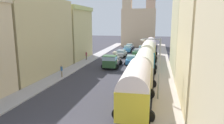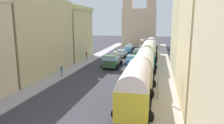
% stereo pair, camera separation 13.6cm
% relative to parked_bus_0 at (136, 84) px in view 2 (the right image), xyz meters
% --- Properties ---
extents(ground_plane, '(154.00, 154.00, 0.00)m').
position_rel_parked_bus_0_xyz_m(ground_plane, '(-4.60, 20.50, -2.18)').
color(ground_plane, '#37353D').
extents(sidewalk_left, '(2.50, 70.00, 0.14)m').
position_rel_parked_bus_0_xyz_m(sidewalk_left, '(-11.85, 20.50, -2.11)').
color(sidewalk_left, '#A7A1A5').
rests_on(sidewalk_left, ground).
extents(sidewalk_right, '(2.50, 70.00, 0.14)m').
position_rel_parked_bus_0_xyz_m(sidewalk_right, '(2.65, 20.50, -2.11)').
color(sidewalk_right, '#B4A79E').
rests_on(sidewalk_right, ground).
extents(building_left_1, '(4.59, 14.59, 11.01)m').
position_rel_parked_bus_0_xyz_m(building_left_1, '(-15.39, 9.23, 3.33)').
color(building_left_1, tan).
rests_on(building_left_1, ground).
extents(building_left_2, '(6.38, 10.36, 10.64)m').
position_rel_parked_bus_0_xyz_m(building_left_2, '(-16.00, 22.40, 3.18)').
color(building_left_2, tan).
rests_on(building_left_2, ground).
extents(building_right_1, '(5.43, 10.92, 10.02)m').
position_rel_parked_bus_0_xyz_m(building_right_1, '(6.61, 3.01, 2.83)').
color(building_right_1, beige).
rests_on(building_right_1, ground).
extents(building_right_2, '(5.40, 14.04, 11.78)m').
position_rel_parked_bus_0_xyz_m(building_right_2, '(6.60, 15.70, 3.71)').
color(building_right_2, '#BDB388').
rests_on(building_right_2, ground).
extents(distant_church, '(10.22, 7.35, 18.27)m').
position_rel_parked_bus_0_xyz_m(distant_church, '(-4.60, 48.81, 4.49)').
color(distant_church, '#D6B590').
rests_on(distant_church, ground).
extents(parked_bus_0, '(3.47, 8.37, 3.98)m').
position_rel_parked_bus_0_xyz_m(parked_bus_0, '(0.00, 0.00, 0.00)').
color(parked_bus_0, gold).
rests_on(parked_bus_0, ground).
extents(parked_bus_1, '(3.45, 9.73, 3.97)m').
position_rel_parked_bus_0_xyz_m(parked_bus_1, '(-0.00, 9.00, -0.00)').
color(parked_bus_1, silver).
rests_on(parked_bus_1, ground).
extents(parked_bus_2, '(3.38, 9.44, 4.24)m').
position_rel_parked_bus_0_xyz_m(parked_bus_2, '(0.00, 18.00, 0.18)').
color(parked_bus_2, teal).
rests_on(parked_bus_2, ground).
extents(parked_bus_3, '(3.28, 9.92, 4.12)m').
position_rel_parked_bus_0_xyz_m(parked_bus_3, '(0.00, 27.00, 0.11)').
color(parked_bus_3, gold).
rests_on(parked_bus_3, ground).
extents(cargo_truck_0, '(3.05, 6.45, 2.38)m').
position_rel_parked_bus_0_xyz_m(cargo_truck_0, '(-5.78, 15.54, -0.95)').
color(cargo_truck_0, '#2D522E').
rests_on(cargo_truck_0, ground).
extents(car_0, '(2.55, 3.90, 1.57)m').
position_rel_parked_bus_0_xyz_m(car_0, '(-6.21, 26.69, -1.39)').
color(car_0, silver).
rests_on(car_0, ground).
extents(car_1, '(2.49, 3.97, 1.65)m').
position_rel_parked_bus_0_xyz_m(car_1, '(-6.01, 34.42, -1.36)').
color(car_1, '#438FCE').
rests_on(car_1, ground).
extents(car_2, '(2.44, 4.14, 1.52)m').
position_rel_parked_bus_0_xyz_m(car_2, '(-6.32, 41.21, -1.42)').
color(car_2, silver).
rests_on(car_2, ground).
extents(car_3, '(2.46, 4.00, 1.61)m').
position_rel_parked_bus_0_xyz_m(car_3, '(-3.02, 19.31, -1.38)').
color(car_3, '#468ECC').
rests_on(car_3, ground).
extents(car_4, '(2.39, 4.01, 1.56)m').
position_rel_parked_bus_0_xyz_m(car_4, '(-2.91, 29.32, -1.39)').
color(car_4, '#47894E').
rests_on(car_4, ground).
extents(car_5, '(2.31, 4.00, 1.49)m').
position_rel_parked_bus_0_xyz_m(car_5, '(-2.47, 36.81, -1.43)').
color(car_5, beige).
rests_on(car_5, ground).
extents(pedestrian_0, '(0.41, 0.41, 1.82)m').
position_rel_parked_bus_0_xyz_m(pedestrian_0, '(-11.03, 7.80, -1.12)').
color(pedestrian_0, '#80715B').
rests_on(pedestrian_0, ground).
extents(pedestrian_1, '(0.42, 0.42, 1.85)m').
position_rel_parked_bus_0_xyz_m(pedestrian_1, '(-12.22, 21.02, -1.11)').
color(pedestrian_1, brown).
rests_on(pedestrian_1, ground).
extents(streetlamp_near, '(1.93, 0.28, 6.08)m').
position_rel_parked_bus_0_xyz_m(streetlamp_near, '(1.62, 2.33, 1.51)').
color(streetlamp_near, gray).
rests_on(streetlamp_near, ground).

